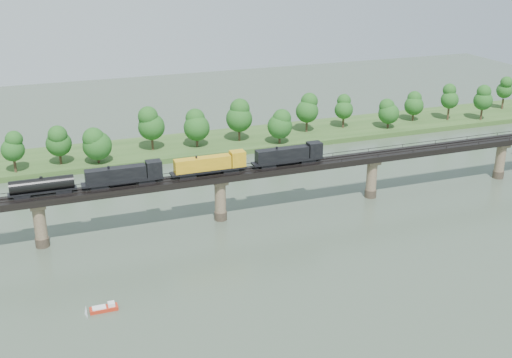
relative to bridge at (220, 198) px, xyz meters
name	(u,v)px	position (x,y,z in m)	size (l,w,h in m)	color
ground	(267,279)	(0.00, -30.00, -5.46)	(400.00, 400.00, 0.00)	#374637
far_bank	(168,148)	(0.00, 55.00, -4.66)	(300.00, 24.00, 1.60)	#2F5020
bridge	(220,198)	(0.00, 0.00, 0.00)	(236.00, 30.00, 11.50)	#473A2D
bridge_superstructure	(220,172)	(0.00, 0.00, 6.33)	(220.00, 4.90, 0.75)	black
far_treeline	(142,130)	(-8.21, 50.52, 3.37)	(289.06, 17.54, 13.60)	#382619
freight_train	(181,169)	(-8.92, 0.00, 8.38)	(71.14, 2.77, 4.90)	black
motorboat	(104,308)	(-31.17, -30.22, -4.99)	(4.94, 1.81, 1.38)	red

